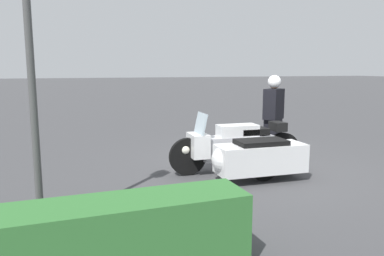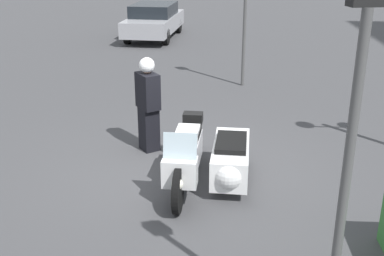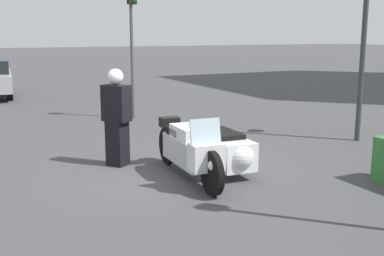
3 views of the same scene
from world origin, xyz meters
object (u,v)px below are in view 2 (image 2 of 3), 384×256
object	(u,v)px
officer_rider	(148,102)
traffic_light_far	(246,0)
traffic_light_near	(352,119)
police_motorcycle	(210,158)
parked_car_background	(154,20)

from	to	relation	value
officer_rider	traffic_light_far	world-z (taller)	traffic_light_far
traffic_light_near	traffic_light_far	bearing A→B (deg)	-9.90
traffic_light_near	traffic_light_far	distance (m)	9.60
police_motorcycle	officer_rider	bearing A→B (deg)	-134.93
police_motorcycle	parked_car_background	distance (m)	13.70
traffic_light_near	parked_car_background	size ratio (longest dim) A/B	0.79
traffic_light_far	parked_car_background	size ratio (longest dim) A/B	0.78
officer_rider	parked_car_background	world-z (taller)	officer_rider
parked_car_background	traffic_light_far	bearing A→B (deg)	-149.07
traffic_light_near	parked_car_background	world-z (taller)	traffic_light_near
police_motorcycle	traffic_light_near	bearing A→B (deg)	23.23
officer_rider	traffic_light_near	distance (m)	5.65
traffic_light_near	parked_car_background	bearing A→B (deg)	0.64
police_motorcycle	officer_rider	xyz separation A→B (m)	(-1.39, -1.24, 0.50)
police_motorcycle	parked_car_background	xyz separation A→B (m)	(-13.41, -2.78, 0.30)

